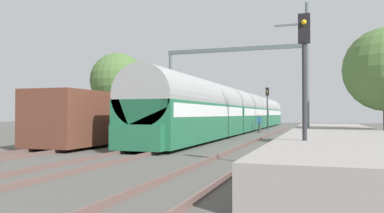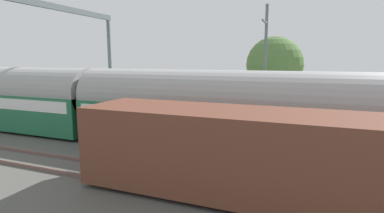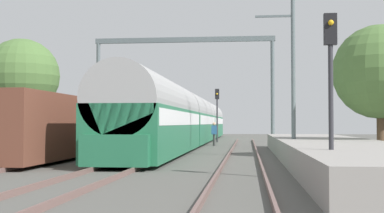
{
  "view_description": "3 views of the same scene",
  "coord_description": "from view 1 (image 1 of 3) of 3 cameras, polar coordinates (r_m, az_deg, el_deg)",
  "views": [
    {
      "loc": [
        7.31,
        -18.21,
        1.71
      ],
      "look_at": [
        0.0,
        3.76,
        2.17
      ],
      "focal_mm": 35.64,
      "sensor_mm": 36.0,
      "label": 1
    },
    {
      "loc": [
        -13.48,
        1.35,
        4.49
      ],
      "look_at": [
        1.49,
        7.21,
        1.9
      ],
      "focal_mm": 27.64,
      "sensor_mm": 36.0,
      "label": 2
    },
    {
      "loc": [
        4.54,
        -21.35,
        1.65
      ],
      "look_at": [
        0.0,
        21.76,
        3.04
      ],
      "focal_mm": 49.23,
      "sensor_mm": 36.0,
      "label": 3
    }
  ],
  "objects": [
    {
      "name": "railway_signal_far",
      "position": [
        43.12,
        11.21,
        0.6
      ],
      "size": [
        0.36,
        0.3,
        4.66
      ],
      "color": "#2D2D33",
      "rests_on": "ground"
    },
    {
      "name": "freight_car",
      "position": [
        23.41,
        -11.42,
        -1.7
      ],
      "size": [
        2.8,
        13.0,
        2.7
      ],
      "color": "brown",
      "rests_on": "ground"
    },
    {
      "name": "track_west",
      "position": [
        19.69,
        -3.48,
        -5.89
      ],
      "size": [
        1.52,
        60.0,
        0.16
      ],
      "color": "brown",
      "rests_on": "ground"
    },
    {
      "name": "passenger_train",
      "position": [
        39.79,
        7.82,
        -0.75
      ],
      "size": [
        2.93,
        49.2,
        3.82
      ],
      "color": "#236B47",
      "rests_on": "ground"
    },
    {
      "name": "platform",
      "position": [
        20.27,
        20.8,
        -4.63
      ],
      "size": [
        4.4,
        28.0,
        0.9
      ],
      "color": "gray",
      "rests_on": "ground"
    },
    {
      "name": "tree_west_background",
      "position": [
        40.24,
        -11.05,
        3.86
      ],
      "size": [
        5.66,
        5.66,
        8.04
      ],
      "color": "#4C3826",
      "rests_on": "ground"
    },
    {
      "name": "track_far_west",
      "position": [
        21.67,
        -14.21,
        -5.42
      ],
      "size": [
        1.52,
        60.0,
        0.16
      ],
      "color": "brown",
      "rests_on": "ground"
    },
    {
      "name": "ground",
      "position": [
        19.7,
        -3.48,
        -6.12
      ],
      "size": [
        120.0,
        120.0,
        0.0
      ],
      "primitive_type": "plane",
      "color": "#54534E"
    },
    {
      "name": "railway_signal_near",
      "position": [
        12.21,
        16.46,
        5.38
      ],
      "size": [
        0.36,
        0.3,
        4.79
      ],
      "color": "#2D2D33",
      "rests_on": "ground"
    },
    {
      "name": "person_crossing",
      "position": [
        35.57,
        10.03,
        -2.22
      ],
      "size": [
        0.41,
        0.26,
        1.73
      ],
      "rotation": [
        0.0,
        0.0,
        0.06
      ],
      "color": "#373737",
      "rests_on": "ground"
    },
    {
      "name": "catenary_pole_east_mid",
      "position": [
        22.4,
        16.75,
        5.16
      ],
      "size": [
        1.9,
        0.2,
        8.0
      ],
      "color": "#566265",
      "rests_on": "ground"
    },
    {
      "name": "catenary_gantry",
      "position": [
        35.36,
        6.38,
        5.3
      ],
      "size": [
        13.06,
        0.28,
        7.86
      ],
      "color": "#566265",
      "rests_on": "ground"
    },
    {
      "name": "track_east",
      "position": [
        18.52,
        9.12,
        -6.17
      ],
      "size": [
        1.52,
        60.0,
        0.16
      ],
      "color": "brown",
      "rests_on": "ground"
    }
  ]
}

